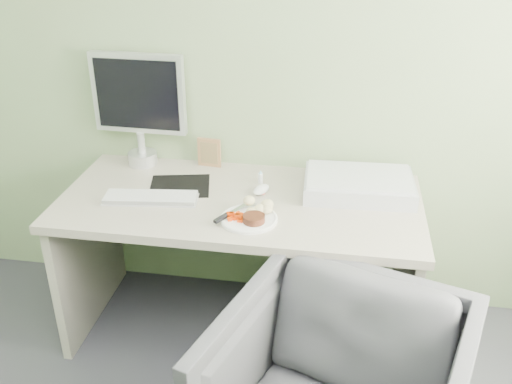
% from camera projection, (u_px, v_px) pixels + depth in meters
% --- Properties ---
extents(wall_back, '(3.50, 0.00, 3.50)m').
position_uv_depth(wall_back, '(253.00, 39.00, 2.57)').
color(wall_back, gray).
rests_on(wall_back, floor).
extents(desk, '(1.60, 0.75, 0.73)m').
position_uv_depth(desk, '(240.00, 234.00, 2.61)').
color(desk, '#B1A494').
rests_on(desk, floor).
extents(plate, '(0.24, 0.24, 0.01)m').
position_uv_depth(plate, '(249.00, 219.00, 2.35)').
color(plate, white).
rests_on(plate, desk).
extents(steak, '(0.11, 0.11, 0.03)m').
position_uv_depth(steak, '(254.00, 219.00, 2.31)').
color(steak, black).
rests_on(steak, plate).
extents(potato_pile, '(0.12, 0.10, 0.06)m').
position_uv_depth(potato_pile, '(260.00, 206.00, 2.38)').
color(potato_pile, tan).
rests_on(potato_pile, plate).
extents(carrot_heap, '(0.07, 0.07, 0.04)m').
position_uv_depth(carrot_heap, '(235.00, 214.00, 2.34)').
color(carrot_heap, '#DF3804').
rests_on(carrot_heap, plate).
extents(steak_knife, '(0.11, 0.19, 0.01)m').
position_uv_depth(steak_knife, '(226.00, 215.00, 2.34)').
color(steak_knife, silver).
rests_on(steak_knife, plate).
extents(mousepad, '(0.32, 0.29, 0.00)m').
position_uv_depth(mousepad, '(180.00, 186.00, 2.63)').
color(mousepad, black).
rests_on(mousepad, desk).
extents(keyboard, '(0.41, 0.17, 0.02)m').
position_uv_depth(keyboard, '(151.00, 197.00, 2.51)').
color(keyboard, white).
rests_on(keyboard, desk).
extents(computer_mouse, '(0.09, 0.12, 0.04)m').
position_uv_depth(computer_mouse, '(261.00, 190.00, 2.57)').
color(computer_mouse, white).
rests_on(computer_mouse, desk).
extents(photo_frame, '(0.12, 0.03, 0.15)m').
position_uv_depth(photo_frame, '(209.00, 152.00, 2.81)').
color(photo_frame, olive).
rests_on(photo_frame, desk).
extents(eyedrop_bottle, '(0.02, 0.02, 0.07)m').
position_uv_depth(eyedrop_bottle, '(260.00, 177.00, 2.65)').
color(eyedrop_bottle, white).
rests_on(eyedrop_bottle, desk).
extents(scanner, '(0.50, 0.34, 0.08)m').
position_uv_depth(scanner, '(359.00, 185.00, 2.56)').
color(scanner, silver).
rests_on(scanner, desk).
extents(monitor, '(0.46, 0.14, 0.55)m').
position_uv_depth(monitor, '(139.00, 103.00, 2.74)').
color(monitor, silver).
rests_on(monitor, desk).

